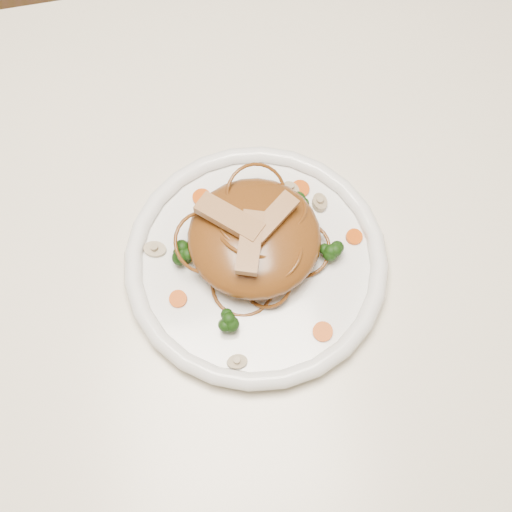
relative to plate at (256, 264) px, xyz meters
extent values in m
plane|color=brown|center=(-0.06, 0.04, -0.76)|extent=(4.00, 4.00, 0.00)
cube|color=beige|center=(-0.06, 0.04, -0.03)|extent=(1.20, 0.80, 0.04)
cylinder|color=brown|center=(0.48, 0.38, -0.40)|extent=(0.06, 0.06, 0.71)
cylinder|color=white|center=(0.00, 0.00, 0.00)|extent=(0.32, 0.32, 0.02)
ellipsoid|color=brown|center=(0.00, 0.02, 0.03)|extent=(0.19, 0.19, 0.05)
cube|color=tan|center=(0.02, 0.02, 0.07)|extent=(0.06, 0.05, 0.01)
cube|color=tan|center=(-0.02, 0.03, 0.07)|extent=(0.07, 0.07, 0.01)
cube|color=tan|center=(-0.01, 0.00, 0.07)|extent=(0.04, 0.07, 0.01)
cylinder|color=#CE4907|center=(0.07, 0.08, 0.01)|extent=(0.03, 0.03, 0.00)
cylinder|color=#CE4907|center=(-0.09, -0.03, 0.01)|extent=(0.02, 0.02, 0.00)
cylinder|color=#CE4907|center=(0.11, 0.01, 0.01)|extent=(0.02, 0.02, 0.00)
cylinder|color=#CE4907|center=(-0.05, 0.09, 0.01)|extent=(0.02, 0.02, 0.00)
cylinder|color=#CE4907|center=(0.05, -0.10, 0.01)|extent=(0.02, 0.02, 0.00)
cylinder|color=#C1B391|center=(-0.04, -0.11, 0.01)|extent=(0.02, 0.02, 0.01)
cylinder|color=#C1B391|center=(0.09, 0.06, 0.01)|extent=(0.03, 0.03, 0.01)
cylinder|color=#C1B391|center=(-0.11, 0.04, 0.01)|extent=(0.03, 0.03, 0.01)
cylinder|color=#C1B391|center=(0.06, 0.08, 0.01)|extent=(0.03, 0.03, 0.01)
camera|label=1|loc=(-0.06, -0.29, 0.68)|focal=46.68mm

